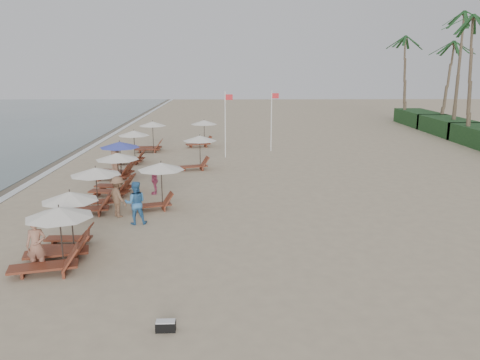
{
  "coord_description": "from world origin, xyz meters",
  "views": [
    {
      "loc": [
        0.6,
        -17.92,
        6.73
      ],
      "look_at": [
        1.0,
        4.86,
        1.3
      ],
      "focal_mm": 36.29,
      "sensor_mm": 36.0,
      "label": 1
    }
  ],
  "objects_px": {
    "inland_station_2": "(201,131)",
    "beachgoer_far_a": "(155,180)",
    "lounger_station_5": "(131,147)",
    "lounger_station_6": "(150,137)",
    "lounger_station_0": "(53,240)",
    "beachgoer_near": "(36,245)",
    "inland_station_1": "(197,149)",
    "flag_pole_near": "(226,121)",
    "lounger_station_4": "(116,161)",
    "beachgoer_mid_a": "(136,203)",
    "lounger_station_3": "(114,174)",
    "beachgoer_mid_b": "(118,197)",
    "lounger_station_2": "(91,190)",
    "beachgoer_far_b": "(115,164)",
    "inland_station_0": "(157,180)",
    "duffel_bag": "(166,326)",
    "lounger_station_1": "(67,219)"
  },
  "relations": [
    {
      "from": "lounger_station_6",
      "to": "beachgoer_far_b",
      "type": "bearing_deg",
      "value": -93.03
    },
    {
      "from": "inland_station_1",
      "to": "duffel_bag",
      "type": "height_order",
      "value": "inland_station_1"
    },
    {
      "from": "beachgoer_near",
      "to": "beachgoer_mid_a",
      "type": "relative_size",
      "value": 0.96
    },
    {
      "from": "beachgoer_near",
      "to": "lounger_station_1",
      "type": "bearing_deg",
      "value": 73.58
    },
    {
      "from": "lounger_station_5",
      "to": "beachgoer_far_b",
      "type": "bearing_deg",
      "value": -89.76
    },
    {
      "from": "inland_station_2",
      "to": "beachgoer_far_a",
      "type": "distance_m",
      "value": 15.39
    },
    {
      "from": "lounger_station_0",
      "to": "inland_station_0",
      "type": "xyz_separation_m",
      "value": [
        2.51,
        6.86,
        0.43
      ]
    },
    {
      "from": "lounger_station_0",
      "to": "lounger_station_4",
      "type": "height_order",
      "value": "lounger_station_4"
    },
    {
      "from": "lounger_station_1",
      "to": "beachgoer_mid_b",
      "type": "height_order",
      "value": "lounger_station_1"
    },
    {
      "from": "lounger_station_2",
      "to": "inland_station_2",
      "type": "height_order",
      "value": "inland_station_2"
    },
    {
      "from": "inland_station_0",
      "to": "beachgoer_mid_b",
      "type": "bearing_deg",
      "value": -143.34
    },
    {
      "from": "beachgoer_near",
      "to": "beachgoer_far_a",
      "type": "bearing_deg",
      "value": 70.28
    },
    {
      "from": "lounger_station_1",
      "to": "beachgoer_far_a",
      "type": "xyz_separation_m",
      "value": [
        2.02,
        7.89,
        -0.38
      ]
    },
    {
      "from": "lounger_station_2",
      "to": "lounger_station_5",
      "type": "relative_size",
      "value": 1.12
    },
    {
      "from": "lounger_station_6",
      "to": "inland_station_0",
      "type": "relative_size",
      "value": 0.96
    },
    {
      "from": "lounger_station_2",
      "to": "inland_station_2",
      "type": "distance_m",
      "value": 18.82
    },
    {
      "from": "lounger_station_6",
      "to": "beachgoer_near",
      "type": "distance_m",
      "value": 23.07
    },
    {
      "from": "lounger_station_0",
      "to": "duffel_bag",
      "type": "relative_size",
      "value": 5.34
    },
    {
      "from": "lounger_station_4",
      "to": "lounger_station_5",
      "type": "bearing_deg",
      "value": 89.83
    },
    {
      "from": "lounger_station_2",
      "to": "flag_pole_near",
      "type": "relative_size",
      "value": 0.58
    },
    {
      "from": "lounger_station_0",
      "to": "flag_pole_near",
      "type": "xyz_separation_m",
      "value": [
        5.61,
        20.14,
        1.68
      ]
    },
    {
      "from": "lounger_station_6",
      "to": "lounger_station_5",
      "type": "bearing_deg",
      "value": -96.4
    },
    {
      "from": "beachgoer_mid_a",
      "to": "lounger_station_5",
      "type": "bearing_deg",
      "value": -87.83
    },
    {
      "from": "lounger_station_1",
      "to": "lounger_station_5",
      "type": "distance_m",
      "value": 16.35
    },
    {
      "from": "lounger_station_3",
      "to": "lounger_station_6",
      "type": "relative_size",
      "value": 1.07
    },
    {
      "from": "duffel_bag",
      "to": "inland_station_1",
      "type": "bearing_deg",
      "value": 91.58
    },
    {
      "from": "lounger_station_2",
      "to": "beachgoer_far_b",
      "type": "distance_m",
      "value": 6.62
    },
    {
      "from": "lounger_station_4",
      "to": "beachgoer_mid_b",
      "type": "height_order",
      "value": "lounger_station_4"
    },
    {
      "from": "flag_pole_near",
      "to": "beachgoer_far_a",
      "type": "bearing_deg",
      "value": -109.23
    },
    {
      "from": "lounger_station_4",
      "to": "beachgoer_far_a",
      "type": "xyz_separation_m",
      "value": [
        2.91,
        -3.84,
        -0.29
      ]
    },
    {
      "from": "beachgoer_near",
      "to": "beachgoer_mid_a",
      "type": "bearing_deg",
      "value": 58.3
    },
    {
      "from": "lounger_station_5",
      "to": "lounger_station_6",
      "type": "bearing_deg",
      "value": 83.6
    },
    {
      "from": "inland_station_1",
      "to": "flag_pole_near",
      "type": "relative_size",
      "value": 0.56
    },
    {
      "from": "lounger_station_4",
      "to": "lounger_station_6",
      "type": "relative_size",
      "value": 1.13
    },
    {
      "from": "lounger_station_6",
      "to": "inland_station_0",
      "type": "bearing_deg",
      "value": -79.54
    },
    {
      "from": "lounger_station_4",
      "to": "inland_station_1",
      "type": "relative_size",
      "value": 1.06
    },
    {
      "from": "duffel_bag",
      "to": "beachgoer_far_a",
      "type": "bearing_deg",
      "value": 99.81
    },
    {
      "from": "beachgoer_mid_b",
      "to": "lounger_station_5",
      "type": "bearing_deg",
      "value": -31.78
    },
    {
      "from": "lounger_station_0",
      "to": "lounger_station_5",
      "type": "xyz_separation_m",
      "value": [
        -0.96,
        18.04,
        0.15
      ]
    },
    {
      "from": "lounger_station_0",
      "to": "lounger_station_5",
      "type": "relative_size",
      "value": 1.12
    },
    {
      "from": "lounger_station_2",
      "to": "lounger_station_6",
      "type": "height_order",
      "value": "lounger_station_6"
    },
    {
      "from": "inland_station_1",
      "to": "flag_pole_near",
      "type": "xyz_separation_m",
      "value": [
        1.85,
        4.31,
        1.28
      ]
    },
    {
      "from": "lounger_station_5",
      "to": "beachgoer_mid_b",
      "type": "distance_m",
      "value": 12.5
    },
    {
      "from": "beachgoer_far_a",
      "to": "beachgoer_far_b",
      "type": "xyz_separation_m",
      "value": [
        -2.88,
        3.53,
        0.17
      ]
    },
    {
      "from": "duffel_bag",
      "to": "flag_pole_near",
      "type": "bearing_deg",
      "value": 86.93
    },
    {
      "from": "flag_pole_near",
      "to": "inland_station_2",
      "type": "bearing_deg",
      "value": 113.72
    },
    {
      "from": "lounger_station_0",
      "to": "beachgoer_near",
      "type": "relative_size",
      "value": 1.55
    },
    {
      "from": "duffel_bag",
      "to": "lounger_station_0",
      "type": "bearing_deg",
      "value": 136.15
    },
    {
      "from": "inland_station_1",
      "to": "beachgoer_near",
      "type": "distance_m",
      "value": 16.67
    },
    {
      "from": "lounger_station_5",
      "to": "lounger_station_0",
      "type": "bearing_deg",
      "value": -86.95
    }
  ]
}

